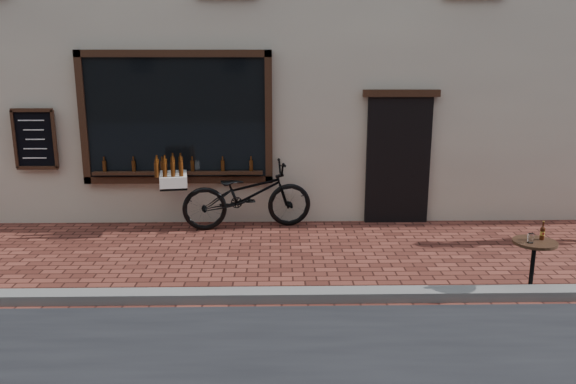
{
  "coord_description": "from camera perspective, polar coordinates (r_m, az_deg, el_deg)",
  "views": [
    {
      "loc": [
        -0.2,
        -6.08,
        2.87
      ],
      "look_at": [
        -0.06,
        1.2,
        1.1
      ],
      "focal_mm": 35.0,
      "sensor_mm": 36.0,
      "label": 1
    }
  ],
  "objects": [
    {
      "name": "ground",
      "position": [
        6.73,
        0.71,
        -11.59
      ],
      "size": [
        90.0,
        90.0,
        0.0
      ],
      "primitive_type": "plane",
      "color": "#4C2018",
      "rests_on": "ground"
    },
    {
      "name": "kerb",
      "position": [
        6.88,
        0.65,
        -10.43
      ],
      "size": [
        90.0,
        0.25,
        0.12
      ],
      "primitive_type": "cube",
      "color": "slate",
      "rests_on": "ground"
    },
    {
      "name": "cargo_bicycle",
      "position": [
        9.53,
        -4.44,
        -0.23
      ],
      "size": [
        2.64,
        1.12,
        1.23
      ],
      "rotation": [
        0.0,
        0.0,
        1.74
      ],
      "color": "black",
      "rests_on": "ground"
    },
    {
      "name": "bistro_table",
      "position": [
        7.55,
        23.68,
        -5.97
      ],
      "size": [
        0.53,
        0.53,
        0.91
      ],
      "color": "black",
      "rests_on": "ground"
    }
  ]
}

